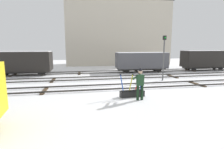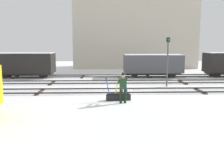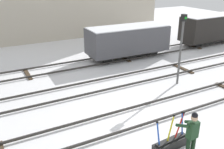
{
  "view_description": "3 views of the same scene",
  "coord_description": "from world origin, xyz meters",
  "px_view_note": "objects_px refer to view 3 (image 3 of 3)",
  "views": [
    {
      "loc": [
        -3.4,
        -12.03,
        2.99
      ],
      "look_at": [
        -0.83,
        1.69,
        0.75
      ],
      "focal_mm": 27.39,
      "sensor_mm": 36.0,
      "label": 1
    },
    {
      "loc": [
        -1.17,
        -16.14,
        3.48
      ],
      "look_at": [
        -0.63,
        1.0,
        1.16
      ],
      "focal_mm": 36.4,
      "sensor_mm": 36.0,
      "label": 2
    },
    {
      "loc": [
        -5.85,
        -8.11,
        6.02
      ],
      "look_at": [
        0.08,
        2.99,
        0.97
      ],
      "focal_mm": 40.82,
      "sensor_mm": 36.0,
      "label": 3
    }
  ],
  "objects_px": {
    "freight_car_far_end": "(212,28)",
    "rail_worker": "(192,133)",
    "freight_car_mid_siding": "(128,40)",
    "switch_lever_frame": "(171,143)",
    "signal_post": "(181,43)"
  },
  "relations": [
    {
      "from": "signal_post",
      "to": "freight_car_mid_siding",
      "type": "xyz_separation_m",
      "value": [
        -0.03,
        5.53,
        -1.06
      ]
    },
    {
      "from": "freight_car_far_end",
      "to": "rail_worker",
      "type": "bearing_deg",
      "value": -141.6
    },
    {
      "from": "freight_car_mid_siding",
      "to": "freight_car_far_end",
      "type": "bearing_deg",
      "value": 1.51
    },
    {
      "from": "rail_worker",
      "to": "freight_car_mid_siding",
      "type": "xyz_separation_m",
      "value": [
        4.0,
        10.66,
        0.34
      ]
    },
    {
      "from": "switch_lever_frame",
      "to": "freight_car_mid_siding",
      "type": "bearing_deg",
      "value": 62.46
    },
    {
      "from": "switch_lever_frame",
      "to": "rail_worker",
      "type": "bearing_deg",
      "value": -76.52
    },
    {
      "from": "rail_worker",
      "to": "freight_car_far_end",
      "type": "height_order",
      "value": "freight_car_far_end"
    },
    {
      "from": "freight_car_mid_siding",
      "to": "freight_car_far_end",
      "type": "height_order",
      "value": "freight_car_far_end"
    },
    {
      "from": "signal_post",
      "to": "freight_car_far_end",
      "type": "bearing_deg",
      "value": 32.41
    },
    {
      "from": "switch_lever_frame",
      "to": "freight_car_far_end",
      "type": "relative_size",
      "value": 0.25
    },
    {
      "from": "freight_car_mid_siding",
      "to": "switch_lever_frame",
      "type": "bearing_deg",
      "value": -111.46
    },
    {
      "from": "rail_worker",
      "to": "freight_car_far_end",
      "type": "distance_m",
      "value": 16.61
    },
    {
      "from": "freight_car_mid_siding",
      "to": "freight_car_far_end",
      "type": "relative_size",
      "value": 0.99
    },
    {
      "from": "rail_worker",
      "to": "freight_car_mid_siding",
      "type": "distance_m",
      "value": 11.39
    },
    {
      "from": "switch_lever_frame",
      "to": "freight_car_mid_siding",
      "type": "distance_m",
      "value": 10.88
    }
  ]
}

